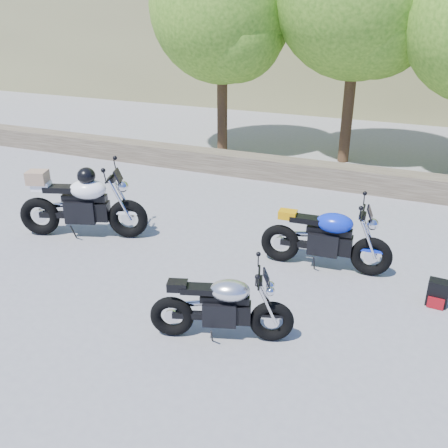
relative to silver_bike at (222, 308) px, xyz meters
The scene contains 7 objects.
ground 1.19m from the silver_bike, 143.40° to the left, with size 90.00×90.00×0.00m, color gray.
stone_wall 6.23m from the silver_bike, 98.20° to the left, with size 22.00×0.55×0.50m, color #4C4133.
tree_decid_left 9.04m from the silver_bike, 112.83° to the left, with size 3.67×3.67×5.62m.
silver_bike is the anchor object (origin of this frame).
white_bike 3.88m from the silver_bike, 152.74° to the left, with size 2.23×1.00×1.27m.
blue_bike 2.40m from the silver_bike, 71.63° to the left, with size 2.04×0.64×1.02m.
backpack 3.04m from the silver_bike, 37.16° to the left, with size 0.29×0.25×0.37m.
Camera 1 is at (2.91, -5.35, 3.79)m, focal length 40.00 mm.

